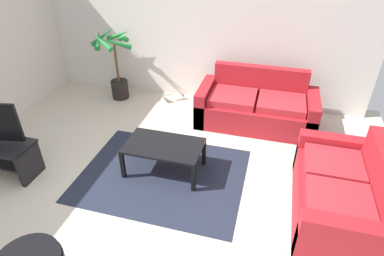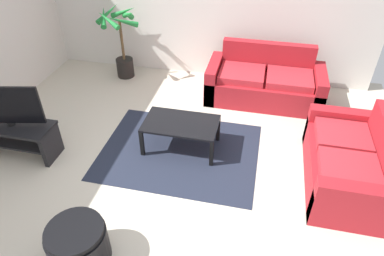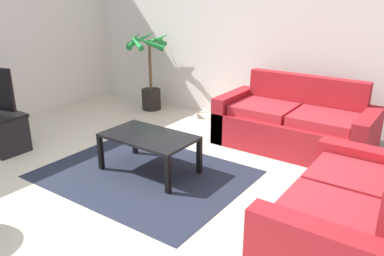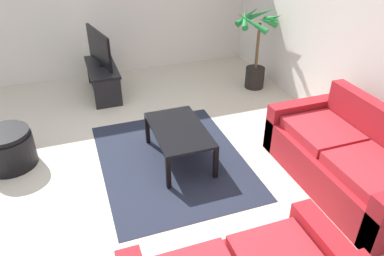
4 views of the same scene
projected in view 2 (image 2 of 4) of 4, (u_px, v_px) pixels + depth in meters
ground_plane at (163, 179)px, 4.49m from camera, size 6.60×6.60×0.00m
wall_back at (208, 4)px, 6.02m from camera, size 6.00×0.06×2.70m
couch_main at (264, 84)px, 5.89m from camera, size 1.92×0.90×0.90m
couch_loveseat at (349, 164)px, 4.28m from camera, size 0.90×1.63×0.90m
tv_stand at (16, 135)px, 4.73m from camera, size 1.10×0.45×0.49m
tv at (4, 105)px, 4.45m from camera, size 0.94×0.24×0.58m
coffee_table at (181, 126)px, 4.78m from camera, size 1.02×0.61×0.44m
area_rug at (180, 151)px, 4.93m from camera, size 2.20×1.70×0.01m
potted_palm at (121, 44)px, 6.35m from camera, size 0.81×0.80×1.32m
ottoman at (78, 244)px, 3.45m from camera, size 0.60×0.60×0.46m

